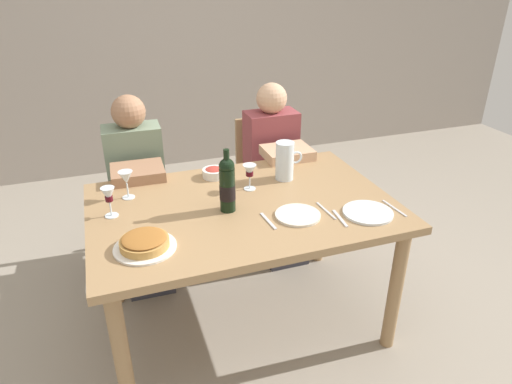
% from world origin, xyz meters
% --- Properties ---
extents(ground_plane, '(8.00, 8.00, 0.00)m').
position_xyz_m(ground_plane, '(0.00, 0.00, 0.00)').
color(ground_plane, gray).
extents(back_wall, '(8.00, 0.10, 2.80)m').
position_xyz_m(back_wall, '(0.00, 2.48, 1.40)').
color(back_wall, '#A3998E').
rests_on(back_wall, ground).
extents(dining_table, '(1.50, 1.00, 0.76)m').
position_xyz_m(dining_table, '(0.00, 0.00, 0.67)').
color(dining_table, '#9E7A51').
rests_on(dining_table, ground).
extents(wine_bottle, '(0.08, 0.08, 0.32)m').
position_xyz_m(wine_bottle, '(-0.09, -0.03, 0.90)').
color(wine_bottle, black).
rests_on(wine_bottle, dining_table).
extents(water_pitcher, '(0.16, 0.10, 0.21)m').
position_xyz_m(water_pitcher, '(0.31, 0.21, 0.85)').
color(water_pitcher, silver).
rests_on(water_pitcher, dining_table).
extents(baked_tart, '(0.26, 0.26, 0.06)m').
position_xyz_m(baked_tart, '(-0.51, -0.24, 0.79)').
color(baked_tart, white).
rests_on(baked_tart, dining_table).
extents(salad_bowl, '(0.13, 0.13, 0.06)m').
position_xyz_m(salad_bowl, '(-0.05, 0.36, 0.79)').
color(salad_bowl, white).
rests_on(salad_bowl, dining_table).
extents(wine_glass_left_diner, '(0.07, 0.07, 0.15)m').
position_xyz_m(wine_glass_left_diner, '(-0.53, 0.26, 0.87)').
color(wine_glass_left_diner, silver).
rests_on(wine_glass_left_diner, dining_table).
extents(wine_glass_right_diner, '(0.06, 0.06, 0.15)m').
position_xyz_m(wine_glass_right_diner, '(-0.63, 0.09, 0.87)').
color(wine_glass_right_diner, silver).
rests_on(wine_glass_right_diner, dining_table).
extents(wine_glass_centre, '(0.07, 0.07, 0.14)m').
position_xyz_m(wine_glass_centre, '(0.09, 0.15, 0.86)').
color(wine_glass_centre, silver).
rests_on(wine_glass_centre, dining_table).
extents(dinner_plate_left_setting, '(0.24, 0.24, 0.01)m').
position_xyz_m(dinner_plate_left_setting, '(0.54, -0.29, 0.77)').
color(dinner_plate_left_setting, silver).
rests_on(dinner_plate_left_setting, dining_table).
extents(dinner_plate_right_setting, '(0.22, 0.22, 0.01)m').
position_xyz_m(dinner_plate_right_setting, '(0.21, -0.20, 0.77)').
color(dinner_plate_right_setting, silver).
rests_on(dinner_plate_right_setting, dining_table).
extents(fork_left_setting, '(0.03, 0.16, 0.00)m').
position_xyz_m(fork_left_setting, '(0.39, -0.29, 0.76)').
color(fork_left_setting, silver).
rests_on(fork_left_setting, dining_table).
extents(knife_left_setting, '(0.02, 0.18, 0.00)m').
position_xyz_m(knife_left_setting, '(0.69, -0.29, 0.76)').
color(knife_left_setting, silver).
rests_on(knife_left_setting, dining_table).
extents(knife_right_setting, '(0.02, 0.18, 0.00)m').
position_xyz_m(knife_right_setting, '(0.36, -0.20, 0.76)').
color(knife_right_setting, silver).
rests_on(knife_right_setting, dining_table).
extents(spoon_right_setting, '(0.03, 0.16, 0.00)m').
position_xyz_m(spoon_right_setting, '(0.06, -0.20, 0.76)').
color(spoon_right_setting, silver).
rests_on(spoon_right_setting, dining_table).
extents(chair_left, '(0.41, 0.41, 0.87)m').
position_xyz_m(chair_left, '(-0.45, 0.90, 0.50)').
color(chair_left, '#9E7A51').
rests_on(chair_left, ground).
extents(diner_left, '(0.35, 0.51, 1.16)m').
position_xyz_m(diner_left, '(-0.45, 0.66, 0.62)').
color(diner_left, gray).
rests_on(diner_left, ground).
extents(chair_right, '(0.40, 0.40, 0.87)m').
position_xyz_m(chair_right, '(0.45, 0.90, 0.50)').
color(chair_right, '#9E7A51').
rests_on(chair_right, ground).
extents(diner_right, '(0.34, 0.50, 1.16)m').
position_xyz_m(diner_right, '(0.45, 0.66, 0.62)').
color(diner_right, '#8E3D42').
rests_on(diner_right, ground).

